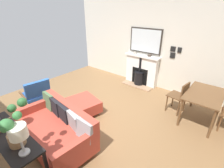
% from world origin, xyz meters
% --- Properties ---
extents(ground_plane, '(5.53, 5.90, 0.01)m').
position_xyz_m(ground_plane, '(0.00, 0.00, -0.00)').
color(ground_plane, olive).
extents(wall_left, '(0.12, 5.90, 2.86)m').
position_xyz_m(wall_left, '(-2.77, 0.00, 1.43)').
color(wall_left, beige).
rests_on(wall_left, ground).
extents(fireplace, '(0.53, 1.21, 1.03)m').
position_xyz_m(fireplace, '(-2.56, -0.10, 0.46)').
color(fireplace, '#9E7A5B').
rests_on(fireplace, ground).
extents(mirror_over_mantel, '(0.04, 1.10, 0.79)m').
position_xyz_m(mirror_over_mantel, '(-2.68, -0.10, 1.49)').
color(mirror_over_mantel, '#2D2823').
extents(mantel_bowl_near, '(0.12, 0.12, 0.05)m').
position_xyz_m(mantel_bowl_near, '(-2.59, -0.41, 1.06)').
color(mantel_bowl_near, '#9E9384').
rests_on(mantel_bowl_near, fireplace).
extents(mantel_bowl_far, '(0.13, 0.13, 0.05)m').
position_xyz_m(mantel_bowl_far, '(-2.59, 0.13, 1.06)').
color(mantel_bowl_far, '#47382D').
rests_on(mantel_bowl_far, fireplace).
extents(sofa, '(1.05, 1.78, 0.76)m').
position_xyz_m(sofa, '(0.87, 0.02, 0.34)').
color(sofa, '#B2B2B7').
rests_on(sofa, ground).
extents(ottoman, '(0.80, 0.89, 0.37)m').
position_xyz_m(ottoman, '(-0.13, -0.33, 0.23)').
color(ottoman, '#B2B2B7').
rests_on(ottoman, ground).
extents(armchair_accent, '(0.75, 0.68, 0.84)m').
position_xyz_m(armchair_accent, '(0.49, -1.43, 0.46)').
color(armchair_accent, brown).
rests_on(armchair_accent, ground).
extents(console_table, '(0.41, 1.44, 0.73)m').
position_xyz_m(console_table, '(1.65, 0.01, 0.64)').
color(console_table, black).
rests_on(console_table, ground).
extents(table_lamp_far_end, '(0.23, 0.23, 0.45)m').
position_xyz_m(table_lamp_far_end, '(1.65, 0.55, 1.07)').
color(table_lamp_far_end, '#B2B2B7').
rests_on(table_lamp_far_end, console_table).
extents(potted_plant, '(0.51, 0.45, 0.70)m').
position_xyz_m(potted_plant, '(1.65, 0.35, 1.08)').
color(potted_plant, '#99704C').
rests_on(potted_plant, console_table).
extents(book_stack, '(0.29, 0.20, 0.08)m').
position_xyz_m(book_stack, '(1.65, -0.22, 0.77)').
color(book_stack, '#B23833').
rests_on(book_stack, console_table).
extents(dining_table, '(1.14, 0.73, 0.73)m').
position_xyz_m(dining_table, '(-1.67, 2.03, 0.63)').
color(dining_table, brown).
rests_on(dining_table, ground).
extents(dining_chair_near_fireplace, '(0.45, 0.45, 0.84)m').
position_xyz_m(dining_chair_near_fireplace, '(-1.66, 1.52, 0.51)').
color(dining_chair_near_fireplace, brown).
rests_on(dining_chair_near_fireplace, ground).
extents(photo_gallery_row, '(0.02, 0.32, 0.34)m').
position_xyz_m(photo_gallery_row, '(-2.69, 0.87, 1.28)').
color(photo_gallery_row, black).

